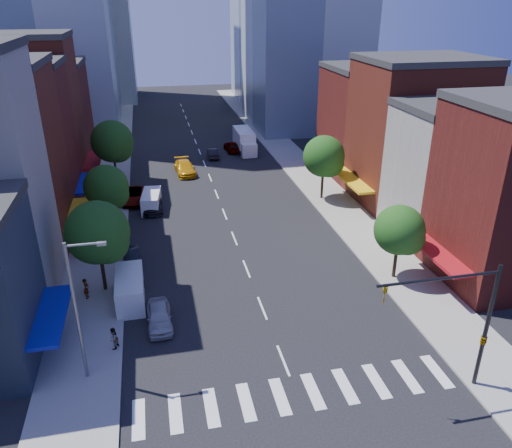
# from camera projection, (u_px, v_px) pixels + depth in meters

# --- Properties ---
(ground) EXTENTS (220.00, 220.00, 0.00)m
(ground) POSITION_uv_depth(u_px,v_px,m) (283.00, 360.00, 31.66)
(ground) COLOR black
(ground) RESTS_ON ground
(sidewalk_left) EXTENTS (5.00, 120.00, 0.15)m
(sidewalk_left) POSITION_uv_depth(u_px,v_px,m) (110.00, 174.00, 64.79)
(sidewalk_left) COLOR gray
(sidewalk_left) RESTS_ON ground
(sidewalk_right) EXTENTS (5.00, 120.00, 0.15)m
(sidewalk_right) POSITION_uv_depth(u_px,v_px,m) (295.00, 162.00, 69.60)
(sidewalk_right) COLOR gray
(sidewalk_right) RESTS_ON ground
(crosswalk) EXTENTS (19.00, 3.00, 0.01)m
(crosswalk) POSITION_uv_depth(u_px,v_px,m) (297.00, 394.00, 28.99)
(crosswalk) COLOR silver
(crosswalk) RESTS_ON ground
(bldg_left_3) EXTENTS (12.00, 8.00, 15.00)m
(bldg_left_3) POSITION_uv_depth(u_px,v_px,m) (9.00, 144.00, 50.29)
(bldg_left_3) COLOR #551815
(bldg_left_3) RESTS_ON ground
(bldg_left_4) EXTENTS (12.00, 9.00, 17.00)m
(bldg_left_4) POSITION_uv_depth(u_px,v_px,m) (24.00, 116.00, 57.44)
(bldg_left_4) COLOR maroon
(bldg_left_4) RESTS_ON ground
(bldg_left_5) EXTENTS (12.00, 10.00, 13.00)m
(bldg_left_5) POSITION_uv_depth(u_px,v_px,m) (42.00, 116.00, 66.71)
(bldg_left_5) COLOR #551815
(bldg_left_5) RESTS_ON ground
(bldg_right_1) EXTENTS (12.00, 8.00, 12.00)m
(bldg_right_1) POSITION_uv_depth(u_px,v_px,m) (460.00, 174.00, 46.55)
(bldg_right_1) COLOR beige
(bldg_right_1) RESTS_ON ground
(bldg_right_2) EXTENTS (12.00, 10.00, 15.00)m
(bldg_right_2) POSITION_uv_depth(u_px,v_px,m) (415.00, 134.00, 53.93)
(bldg_right_2) COLOR maroon
(bldg_right_2) RESTS_ON ground
(bldg_right_3) EXTENTS (12.00, 10.00, 13.00)m
(bldg_right_3) POSITION_uv_depth(u_px,v_px,m) (375.00, 123.00, 63.24)
(bldg_right_3) COLOR #551815
(bldg_right_3) RESTS_ON ground
(traffic_signal) EXTENTS (7.24, 2.24, 8.00)m
(traffic_signal) POSITION_uv_depth(u_px,v_px,m) (478.00, 329.00, 27.84)
(traffic_signal) COLOR black
(traffic_signal) RESTS_ON sidewalk_right
(streetlight) EXTENTS (2.25, 0.25, 9.00)m
(streetlight) POSITION_uv_depth(u_px,v_px,m) (78.00, 304.00, 28.09)
(streetlight) COLOR slate
(streetlight) RESTS_ON sidewalk_left
(tree_left_near) EXTENTS (4.80, 4.80, 7.30)m
(tree_left_near) POSITION_uv_depth(u_px,v_px,m) (100.00, 235.00, 37.17)
(tree_left_near) COLOR black
(tree_left_near) RESTS_ON sidewalk_left
(tree_left_mid) EXTENTS (4.20, 4.20, 6.65)m
(tree_left_mid) POSITION_uv_depth(u_px,v_px,m) (108.00, 189.00, 47.09)
(tree_left_mid) COLOR black
(tree_left_mid) RESTS_ON sidewalk_left
(tree_left_far) EXTENTS (5.00, 5.00, 7.75)m
(tree_left_far) POSITION_uv_depth(u_px,v_px,m) (114.00, 143.00, 59.26)
(tree_left_far) COLOR black
(tree_left_far) RESTS_ON sidewalk_left
(tree_right_near) EXTENTS (4.00, 4.00, 6.20)m
(tree_right_near) POSITION_uv_depth(u_px,v_px,m) (401.00, 232.00, 39.21)
(tree_right_near) COLOR black
(tree_right_near) RESTS_ON sidewalk_right
(tree_right_far) EXTENTS (4.60, 4.60, 7.20)m
(tree_right_far) POSITION_uv_depth(u_px,v_px,m) (325.00, 158.00, 54.93)
(tree_right_far) COLOR black
(tree_right_far) RESTS_ON sidewalk_right
(parked_car_front) EXTENTS (1.79, 4.25, 1.43)m
(parked_car_front) POSITION_uv_depth(u_px,v_px,m) (159.00, 316.00, 34.80)
(parked_car_front) COLOR #9F9FA3
(parked_car_front) RESTS_ON ground
(parked_car_second) EXTENTS (1.75, 4.12, 1.32)m
(parked_car_second) POSITION_uv_depth(u_px,v_px,m) (132.00, 258.00, 42.78)
(parked_car_second) COLOR black
(parked_car_second) RESTS_ON ground
(parked_car_third) EXTENTS (2.88, 5.45, 1.46)m
(parked_car_third) POSITION_uv_depth(u_px,v_px,m) (133.00, 196.00, 55.87)
(parked_car_third) COLOR #999999
(parked_car_third) RESTS_ON ground
(parked_car_rear) EXTENTS (2.32, 5.55, 1.60)m
(parked_car_rear) POSITION_uv_depth(u_px,v_px,m) (152.00, 202.00, 53.97)
(parked_car_rear) COLOR black
(parked_car_rear) RESTS_ON ground
(cargo_van_near) EXTENTS (2.14, 5.09, 2.16)m
(cargo_van_near) POSITION_uv_depth(u_px,v_px,m) (130.00, 290.00, 37.31)
(cargo_van_near) COLOR silver
(cargo_van_near) RESTS_ON ground
(cargo_van_far) EXTENTS (2.31, 4.69, 1.92)m
(cargo_van_far) POSITION_uv_depth(u_px,v_px,m) (151.00, 202.00, 53.71)
(cargo_van_far) COLOR white
(cargo_van_far) RESTS_ON ground
(taxi) EXTENTS (2.65, 5.72, 1.62)m
(taxi) POSITION_uv_depth(u_px,v_px,m) (185.00, 168.00, 64.78)
(taxi) COLOR orange
(taxi) RESTS_ON ground
(traffic_car_oncoming) EXTENTS (1.60, 4.10, 1.33)m
(traffic_car_oncoming) POSITION_uv_depth(u_px,v_px,m) (213.00, 153.00, 71.40)
(traffic_car_oncoming) COLOR black
(traffic_car_oncoming) RESTS_ON ground
(traffic_car_far) EXTENTS (2.11, 4.52, 1.50)m
(traffic_car_far) POSITION_uv_depth(u_px,v_px,m) (232.00, 146.00, 74.23)
(traffic_car_far) COLOR #999999
(traffic_car_far) RESTS_ON ground
(box_truck) EXTENTS (2.45, 7.77, 3.12)m
(box_truck) POSITION_uv_depth(u_px,v_px,m) (245.00, 142.00, 74.01)
(box_truck) COLOR white
(box_truck) RESTS_ON ground
(pedestrian_near) EXTENTS (0.44, 0.63, 1.65)m
(pedestrian_near) POSITION_uv_depth(u_px,v_px,m) (86.00, 288.00, 37.66)
(pedestrian_near) COLOR #999999
(pedestrian_near) RESTS_ON sidewalk_left
(pedestrian_far) EXTENTS (0.86, 0.92, 1.52)m
(pedestrian_far) POSITION_uv_depth(u_px,v_px,m) (113.00, 338.00, 32.24)
(pedestrian_far) COLOR #999999
(pedestrian_far) RESTS_ON sidewalk_left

